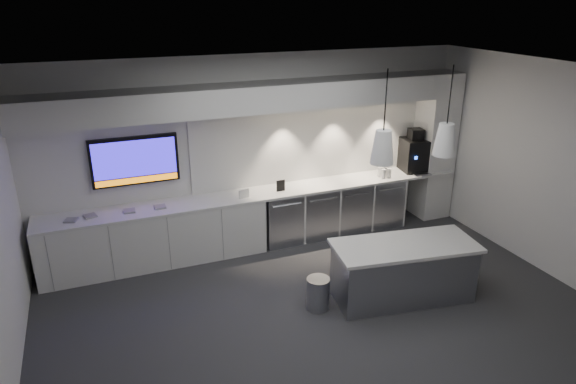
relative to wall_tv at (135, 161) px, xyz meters
name	(u,v)px	position (x,y,z in m)	size (l,w,h in m)	color
floor	(323,314)	(1.90, -2.45, -1.56)	(7.00, 7.00, 0.00)	#313234
ceiling	(330,77)	(1.90, -2.45, 1.44)	(7.00, 7.00, 0.00)	black
wall_back	(258,150)	(1.90, 0.05, -0.06)	(7.00, 7.00, 0.00)	white
wall_front	(471,326)	(1.90, -4.95, -0.06)	(7.00, 7.00, 0.00)	white
wall_right	(550,170)	(5.40, -2.45, -0.06)	(7.00, 7.00, 0.00)	white
back_counter	(265,193)	(1.90, -0.27, -0.68)	(6.80, 0.65, 0.04)	white
left_base_cabinets	(155,237)	(0.15, -0.27, -1.13)	(3.30, 0.63, 0.86)	white
fridge_unit_a	(280,217)	(2.15, -0.27, -1.13)	(0.60, 0.61, 0.85)	#989BA1
fridge_unit_b	(315,211)	(2.78, -0.27, -1.13)	(0.60, 0.61, 0.85)	#989BA1
fridge_unit_c	(349,206)	(3.41, -0.27, -1.13)	(0.60, 0.61, 0.85)	#989BA1
fridge_unit_d	(380,201)	(4.04, -0.27, -1.13)	(0.60, 0.61, 0.85)	#989BA1
backsplash	(326,140)	(3.10, 0.03, -0.01)	(4.60, 0.03, 1.30)	white
soffit	(263,97)	(1.90, -0.25, 0.84)	(6.90, 0.60, 0.40)	white
column	(434,146)	(5.10, -0.25, -0.26)	(0.55, 0.55, 2.60)	white
wall_tv	(135,161)	(0.00, 0.00, 0.00)	(1.25, 0.07, 0.72)	black
island	(403,271)	(3.05, -2.47, -1.16)	(1.97, 1.07, 0.80)	#989BA1
bin	(318,293)	(1.91, -2.28, -1.35)	(0.30, 0.30, 0.43)	#989BA1
coffee_machine	(414,153)	(4.68, -0.25, -0.35)	(0.49, 0.64, 0.75)	black
sign_black	(281,186)	(2.14, -0.33, -0.57)	(0.14, 0.02, 0.18)	black
sign_white	(244,194)	(1.51, -0.40, -0.59)	(0.18, 0.02, 0.14)	white
cup_cluster	(385,172)	(4.03, -0.36, -0.58)	(0.18, 0.18, 0.16)	silver
tray_a	(71,220)	(-0.96, -0.33, -0.65)	(0.16, 0.16, 0.03)	gray
tray_b	(90,216)	(-0.71, -0.28, -0.65)	(0.16, 0.16, 0.03)	gray
tray_c	(129,211)	(-0.18, -0.30, -0.65)	(0.16, 0.16, 0.03)	gray
tray_d	(160,207)	(0.26, -0.31, -0.65)	(0.16, 0.16, 0.03)	gray
pendant_left	(383,147)	(2.60, -2.47, 0.59)	(0.28, 0.28, 1.10)	white
pendant_right	(445,139)	(3.50, -2.47, 0.59)	(0.28, 0.28, 1.10)	white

